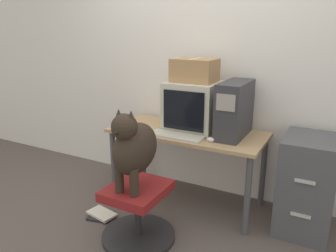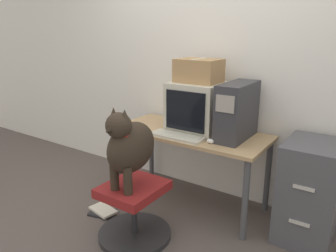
% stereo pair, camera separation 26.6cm
% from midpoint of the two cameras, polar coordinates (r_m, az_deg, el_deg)
% --- Properties ---
extents(ground_plane, '(12.00, 12.00, 0.00)m').
position_cam_midpoint_polar(ground_plane, '(3.00, -2.15, -15.48)').
color(ground_plane, '#564C47').
extents(wall_back, '(8.00, 0.05, 2.60)m').
position_cam_midpoint_polar(wall_back, '(3.17, 4.10, 11.27)').
color(wall_back, white).
rests_on(wall_back, ground_plane).
extents(desk, '(1.39, 0.63, 0.71)m').
position_cam_midpoint_polar(desk, '(2.98, 0.80, -2.46)').
color(desk, tan).
rests_on(desk, ground_plane).
extents(crt_monitor, '(0.46, 0.44, 0.43)m').
position_cam_midpoint_polar(crt_monitor, '(2.95, 1.94, 3.51)').
color(crt_monitor, beige).
rests_on(crt_monitor, desk).
extents(pc_tower, '(0.20, 0.50, 0.47)m').
position_cam_midpoint_polar(pc_tower, '(2.78, 8.86, 2.85)').
color(pc_tower, '#333338').
rests_on(pc_tower, desk).
extents(keyboard, '(0.47, 0.16, 0.03)m').
position_cam_midpoint_polar(keyboard, '(2.77, -1.41, -1.78)').
color(keyboard, beige).
rests_on(keyboard, desk).
extents(computer_mouse, '(0.06, 0.04, 0.04)m').
position_cam_midpoint_polar(computer_mouse, '(2.66, 4.59, -2.45)').
color(computer_mouse, silver).
rests_on(computer_mouse, desk).
extents(office_chair, '(0.58, 0.58, 0.45)m').
position_cam_midpoint_polar(office_chair, '(2.64, -8.25, -14.90)').
color(office_chair, '#262628').
rests_on(office_chair, ground_plane).
extents(dog, '(0.23, 0.49, 0.62)m').
position_cam_midpoint_polar(dog, '(2.37, -9.22, -3.60)').
color(dog, '#33281E').
rests_on(dog, office_chair).
extents(filing_cabinet, '(0.41, 0.52, 0.79)m').
position_cam_midpoint_polar(filing_cabinet, '(2.82, 20.55, -9.60)').
color(filing_cabinet, '#4C4C51').
rests_on(filing_cabinet, ground_plane).
extents(cardboard_box, '(0.37, 0.28, 0.20)m').
position_cam_midpoint_polar(cardboard_box, '(2.90, 2.03, 9.65)').
color(cardboard_box, '#A87F51').
rests_on(cardboard_box, crt_monitor).
extents(book_stack_floor, '(0.27, 0.22, 0.04)m').
position_cam_midpoint_polar(book_stack_floor, '(3.06, -14.08, -14.83)').
color(book_stack_floor, '#262628').
rests_on(book_stack_floor, ground_plane).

